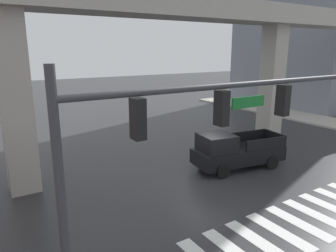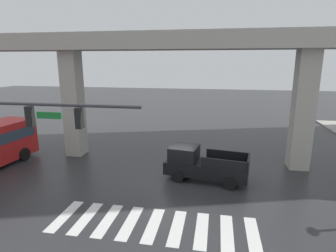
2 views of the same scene
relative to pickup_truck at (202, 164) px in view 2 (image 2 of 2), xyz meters
The scene contains 5 objects.
ground_plane 2.10m from the pickup_truck, behind, with size 120.00×120.00×0.00m, color #2D2D30.
crosswalk_stripes 5.87m from the pickup_truck, 108.65° to the right, with size 9.35×2.80×0.01m.
elevated_overpass 7.93m from the pickup_truck, 120.07° to the left, with size 51.10×2.54×9.30m.
pickup_truck is the anchor object (origin of this frame).
traffic_signal_mast 10.82m from the pickup_truck, 141.11° to the right, with size 8.69×0.32×6.20m.
Camera 2 is at (2.65, -16.44, 7.28)m, focal length 29.39 mm.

